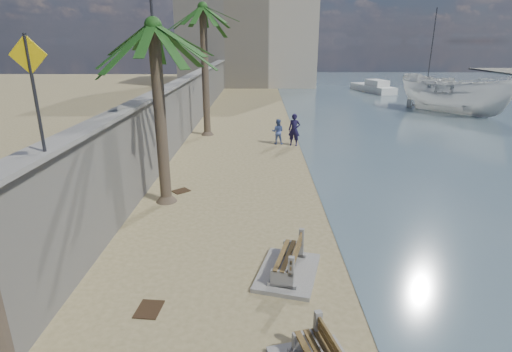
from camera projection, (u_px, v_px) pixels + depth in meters
name	position (u px, v px, depth m)	size (l,w,h in m)	color
ground_plane	(277.00, 339.00, 8.27)	(140.00, 140.00, 0.00)	tan
seawall	(187.00, 106.00, 26.70)	(0.45, 70.00, 3.50)	gray
wall_cap	(186.00, 78.00, 26.12)	(0.80, 70.00, 0.12)	gray
end_building	(248.00, 33.00, 55.30)	(18.00, 12.00, 14.00)	#B7AA93
bench_far	(288.00, 261.00, 10.45)	(1.95, 2.44, 0.89)	gray
palm_mid	(153.00, 28.00, 13.36)	(5.00, 5.00, 7.26)	brown
palm_back	(203.00, 9.00, 23.86)	(5.00, 5.00, 8.70)	brown
pedestrian_sign	(32.00, 78.00, 8.08)	(0.78, 0.07, 2.40)	#2D2D33
streetlight	(153.00, 22.00, 17.55)	(0.28, 0.28, 5.12)	#2D2D33
person_a	(294.00, 127.00, 23.31)	(0.78, 0.53, 2.15)	#181335
person_b	(278.00, 130.00, 23.71)	(0.80, 0.62, 1.67)	#5166A8
boat_cruiser	(455.00, 92.00, 33.61)	(3.76, 3.87, 4.42)	silver
yacht_near	(463.00, 95.00, 43.26)	(10.53, 2.95, 1.50)	silver
yacht_far	(372.00, 89.00, 48.61)	(7.37, 2.06, 1.50)	silver
sailboat_west	(427.00, 83.00, 56.03)	(6.25, 3.86, 10.25)	silver
debris_b	(149.00, 309.00, 9.16)	(0.68, 0.54, 0.03)	#382616
debris_c	(181.00, 191.00, 16.41)	(0.65, 0.52, 0.03)	#382616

